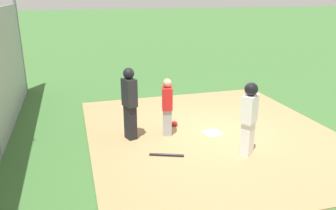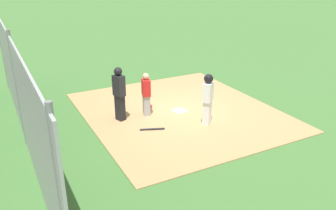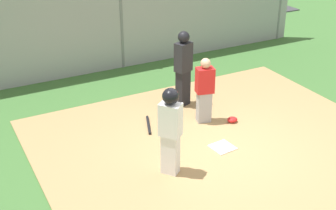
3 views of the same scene
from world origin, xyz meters
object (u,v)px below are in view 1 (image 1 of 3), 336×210
at_px(catcher_mask, 174,123).
at_px(catcher, 167,106).
at_px(umpire, 130,102).
at_px(runner, 249,114).
at_px(baseball_bat, 167,155).
at_px(home_plate, 212,133).

bearing_deg(catcher_mask, catcher, -32.99).
bearing_deg(umpire, catcher_mask, 3.74).
xyz_separation_m(catcher, umpire, (-0.01, -0.96, 0.20)).
height_order(catcher, runner, runner).
bearing_deg(baseball_bat, runner, -171.53).
bearing_deg(catcher, catcher_mask, 70.88).
xyz_separation_m(baseball_bat, catcher_mask, (-1.75, 0.71, 0.03)).
distance_m(baseball_bat, catcher_mask, 1.88).
height_order(home_plate, runner, runner).
xyz_separation_m(catcher, runner, (1.62, 1.43, 0.21)).
distance_m(home_plate, umpire, 2.35).
bearing_deg(catcher_mask, home_plate, 45.16).
xyz_separation_m(umpire, catcher_mask, (-0.53, 1.31, -0.91)).
bearing_deg(baseball_bat, catcher_mask, -90.62).
distance_m(catcher, catcher_mask, 0.96).
height_order(home_plate, catcher, catcher).
relative_size(baseball_bat, catcher_mask, 3.29).
xyz_separation_m(home_plate, runner, (1.35, 0.26, 0.97)).
relative_size(home_plate, runner, 0.26).
bearing_deg(umpire, catcher, -18.83).
bearing_deg(home_plate, runner, 11.12).
bearing_deg(catcher_mask, runner, 26.57).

